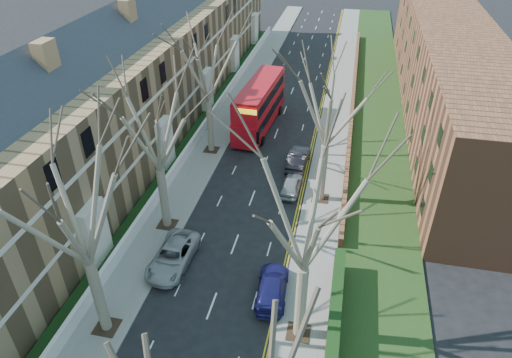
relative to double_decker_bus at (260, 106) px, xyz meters
The scene contains 16 objects.
pavement_left 6.64m from the double_decker_bus, 129.23° to the left, with size 3.00×102.00×0.12m, color slate.
pavement_right 9.69m from the double_decker_bus, 30.73° to the left, with size 3.00×102.00×0.12m, color slate.
terrace_left 12.39m from the double_decker_bus, 164.55° to the right, with size 9.70×78.00×13.60m.
flats_right 21.58m from the double_decker_bus, 24.25° to the left, with size 13.97×54.00×10.00m.
front_wall_left 6.67m from the double_decker_bus, 150.15° to the right, with size 0.30×78.00×1.00m.
grass_verge_right 13.66m from the double_decker_bus, 20.90° to the left, with size 6.00×102.00×0.06m.
tree_left_mid 29.31m from the double_decker_bus, 97.32° to the right, with size 10.50×10.50×14.71m.
tree_left_far 19.76m from the double_decker_bus, 101.26° to the right, with size 10.15×10.15×14.22m.
tree_left_dist 10.12m from the double_decker_bus, 120.30° to the right, with size 10.50×10.50×14.71m.
tree_right_mid 28.24m from the double_decker_bus, 73.46° to the right, with size 10.50×10.50×14.71m.
tree_right_far 15.99m from the double_decker_bus, 57.47° to the right, with size 10.15×10.15×14.22m.
double_decker_bus is the anchor object (origin of this frame).
car_left_far 22.24m from the double_decker_bus, 94.19° to the right, with size 2.50×5.41×1.50m, color #9B9CA0.
car_right_near 24.20m from the double_decker_bus, 76.39° to the right, with size 1.94×4.76×1.38m, color navy.
car_right_mid 12.74m from the double_decker_bus, 65.67° to the right, with size 1.56×3.89×1.33m, color gray.
car_right_far 9.01m from the double_decker_bus, 54.17° to the right, with size 1.67×4.78×1.57m, color black.
Camera 1 is at (6.89, -9.77, 22.83)m, focal length 32.00 mm.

